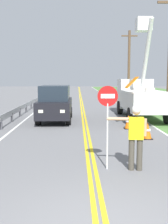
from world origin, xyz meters
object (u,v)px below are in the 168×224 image
object	(u,v)px
traffic_cone_lead	(148,131)
oncoming_suv_nearest	(55,103)
traffic_cone_mid	(128,122)
flagger_worker	(136,133)
utility_pole_mid	(129,64)
stop_sign_paddle	(108,109)
utility_bucket_truck	(140,95)

from	to	relation	value
traffic_cone_lead	oncoming_suv_nearest	bearing A→B (deg)	130.19
traffic_cone_mid	flagger_worker	bearing A→B (deg)	-98.63
flagger_worker	utility_pole_mid	size ratio (longest dim) A/B	0.23
traffic_cone_lead	traffic_cone_mid	xyz separation A→B (m)	(-0.38, 2.37, 0.00)
stop_sign_paddle	traffic_cone_mid	bearing A→B (deg)	74.51
utility_pole_mid	traffic_cone_mid	distance (m)	18.96
traffic_cone_mid	oncoming_suv_nearest	bearing A→B (deg)	145.59
stop_sign_paddle	traffic_cone_lead	xyz separation A→B (m)	(2.10, 3.83, -1.37)
stop_sign_paddle	traffic_cone_mid	xyz separation A→B (m)	(1.72, 6.21, -1.37)
flagger_worker	traffic_cone_lead	distance (m)	4.22
utility_bucket_truck	utility_pole_mid	bearing A→B (deg)	82.57
oncoming_suv_nearest	traffic_cone_lead	distance (m)	6.61
stop_sign_paddle	traffic_cone_mid	world-z (taller)	stop_sign_paddle
stop_sign_paddle	traffic_cone_lead	bearing A→B (deg)	61.26
traffic_cone_lead	utility_bucket_truck	bearing A→B (deg)	80.27
traffic_cone_mid	utility_bucket_truck	bearing A→B (deg)	69.66
stop_sign_paddle	oncoming_suv_nearest	xyz separation A→B (m)	(-2.14, 8.85, -0.65)
oncoming_suv_nearest	utility_pole_mid	distance (m)	17.48
stop_sign_paddle	utility_bucket_truck	xyz separation A→B (m)	(3.19, 10.16, -0.27)
utility_bucket_truck	oncoming_suv_nearest	world-z (taller)	utility_bucket_truck
utility_bucket_truck	utility_pole_mid	size ratio (longest dim) A/B	0.87
oncoming_suv_nearest	traffic_cone_mid	world-z (taller)	oncoming_suv_nearest
oncoming_suv_nearest	stop_sign_paddle	bearing A→B (deg)	-76.42
traffic_cone_lead	traffic_cone_mid	bearing A→B (deg)	99.10
flagger_worker	stop_sign_paddle	world-z (taller)	stop_sign_paddle
utility_bucket_truck	traffic_cone_mid	xyz separation A→B (m)	(-1.47, -3.95, -1.10)
oncoming_suv_nearest	traffic_cone_mid	bearing A→B (deg)	-34.41
oncoming_suv_nearest	traffic_cone_mid	size ratio (longest dim) A/B	6.59
oncoming_suv_nearest	utility_pole_mid	size ratio (longest dim) A/B	0.59
stop_sign_paddle	utility_bucket_truck	size ratio (longest dim) A/B	0.34
flagger_worker	utility_bucket_truck	bearing A→B (deg)	76.72
flagger_worker	traffic_cone_mid	distance (m)	6.42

